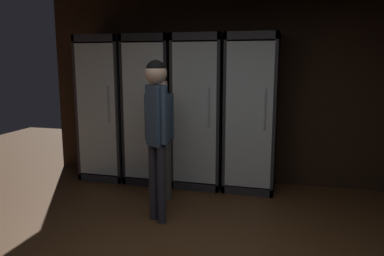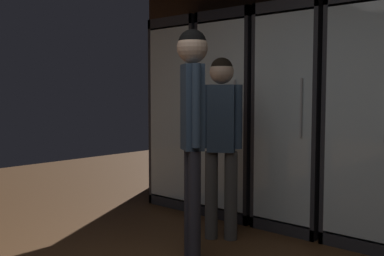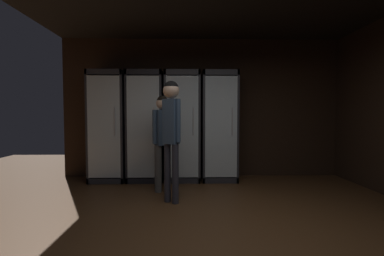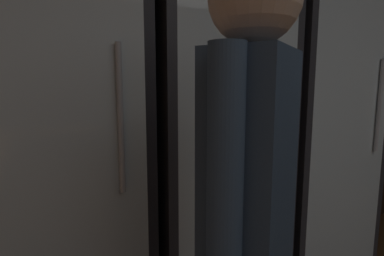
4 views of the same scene
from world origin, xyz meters
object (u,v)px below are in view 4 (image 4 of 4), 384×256
at_px(cooler_right, 299,124).
at_px(cooler_left, 51,144).
at_px(cooler_center, 201,133).
at_px(shopper_near, 249,214).

bearing_deg(cooler_right, cooler_left, -179.99).
height_order(cooler_center, cooler_right, same).
relative_size(cooler_left, cooler_right, 1.00).
relative_size(cooler_left, shopper_near, 1.33).
bearing_deg(cooler_right, cooler_center, 179.97).
bearing_deg(cooler_left, cooler_center, 0.05).
bearing_deg(shopper_near, cooler_right, 38.34).
xyz_separation_m(cooler_right, shopper_near, (-1.02, -0.81, -0.06)).
distance_m(cooler_right, shopper_near, 1.30).
xyz_separation_m(cooler_left, cooler_right, (1.41, 0.00, -0.00)).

